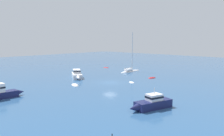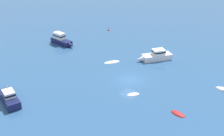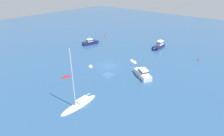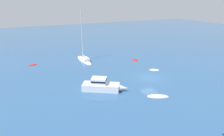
{
  "view_description": "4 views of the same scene",
  "coord_description": "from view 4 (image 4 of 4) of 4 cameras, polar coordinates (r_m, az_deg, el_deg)",
  "views": [
    {
      "loc": [
        -32.09,
        -30.15,
        8.68
      ],
      "look_at": [
        0.45,
        -0.17,
        2.91
      ],
      "focal_mm": 35.93,
      "sensor_mm": 36.0,
      "label": 1
    },
    {
      "loc": [
        23.29,
        -32.04,
        21.23
      ],
      "look_at": [
        -2.44,
        -1.31,
        1.77
      ],
      "focal_mm": 46.54,
      "sensor_mm": 36.0,
      "label": 2
    },
    {
      "loc": [
        30.23,
        26.9,
        19.49
      ],
      "look_at": [
        1.55,
        2.55,
        0.85
      ],
      "focal_mm": 29.01,
      "sensor_mm": 36.0,
      "label": 3
    },
    {
      "loc": [
        -26.97,
        20.32,
        12.72
      ],
      "look_at": [
        3.76,
        5.2,
        1.39
      ],
      "focal_mm": 34.05,
      "sensor_mm": 36.0,
      "label": 4
    }
  ],
  "objects": [
    {
      "name": "rib_2",
      "position": [
        45.84,
        6.1,
        2.09
      ],
      "size": [
        2.21,
        1.33,
        0.43
      ],
      "rotation": [
        0.0,
        0.0,
        6.13
      ],
      "color": "#B21E1E",
      "rests_on": "ground"
    },
    {
      "name": "rib_1",
      "position": [
        29.73,
        12.2,
        -7.48
      ],
      "size": [
        2.42,
        3.13,
        0.41
      ],
      "rotation": [
        0.0,
        0.0,
        4.22
      ],
      "color": "silver",
      "rests_on": "ground"
    },
    {
      "name": "motor_cruiser",
      "position": [
        30.68,
        -2.61,
        -4.72
      ],
      "size": [
        4.79,
        6.27,
        1.9
      ],
      "rotation": [
        0.0,
        0.0,
        4.14
      ],
      "color": "white",
      "rests_on": "ground"
    },
    {
      "name": "ketch",
      "position": [
        45.73,
        -7.45,
        2.28
      ],
      "size": [
        7.45,
        1.72,
        10.83
      ],
      "rotation": [
        0.0,
        0.0,
        6.28
      ],
      "color": "white",
      "rests_on": "ground"
    },
    {
      "name": "rib",
      "position": [
        40.16,
        11.28,
        -0.53
      ],
      "size": [
        1.74,
        2.0,
        0.32
      ],
      "rotation": [
        0.0,
        0.0,
        4.13
      ],
      "color": "white",
      "rests_on": "ground"
    },
    {
      "name": "tender",
      "position": [
        45.14,
        -20.6,
        0.73
      ],
      "size": [
        1.04,
        2.01,
        0.32
      ],
      "rotation": [
        0.0,
        0.0,
        1.68
      ],
      "color": "#B21E1E",
      "rests_on": "ground"
    },
    {
      "name": "ground_plane",
      "position": [
        36.09,
        10.12,
        -2.64
      ],
      "size": [
        160.0,
        160.0,
        0.0
      ],
      "primitive_type": "plane",
      "color": "#2D5684"
    }
  ]
}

